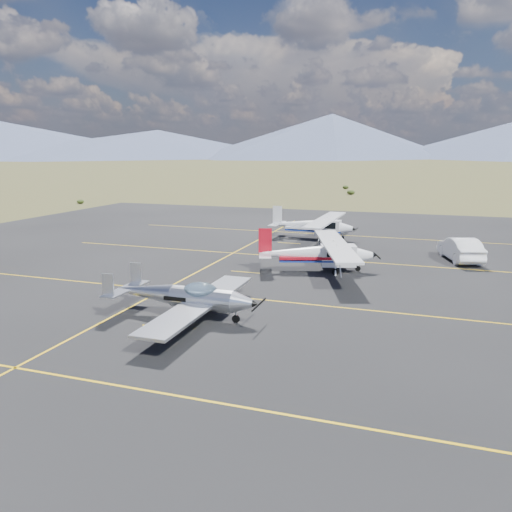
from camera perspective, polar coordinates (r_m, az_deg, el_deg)
The scene contains 6 objects.
ground at distance 24.86m, azimuth -0.61°, elevation -6.33°, with size 1600.00×1600.00×0.00m, color #383D1C.
apron at distance 31.28m, azimuth 3.65°, elevation -2.50°, with size 72.00×72.00×0.02m, color black.
aircraft_low_wing at distance 23.87m, azimuth -7.93°, elevation -4.64°, with size 7.04×9.85×2.16m.
aircraft_cessna at distance 32.83m, azimuth 7.09°, elevation 0.39°, with size 7.69×11.13×2.85m.
aircraft_plain at distance 45.12m, azimuth 6.59°, elevation 3.55°, with size 6.64×11.08×2.81m.
sedan at distance 38.74m, azimuth 22.32°, elevation 0.75°, with size 1.81×5.18×1.71m, color white.
Camera 1 is at (7.84, -22.26, 7.82)m, focal length 35.00 mm.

